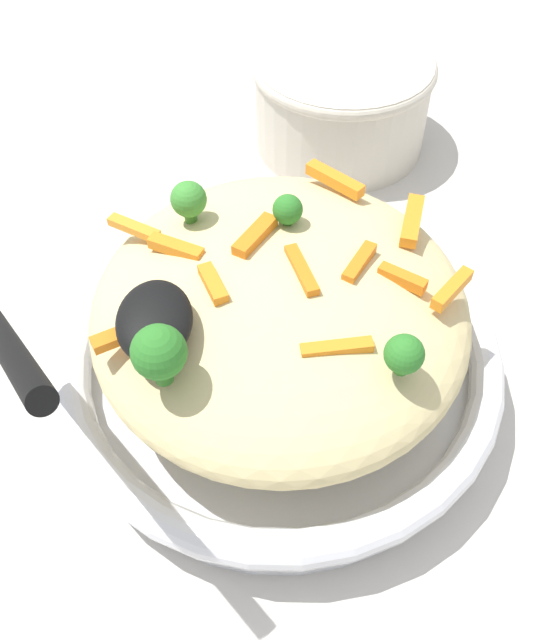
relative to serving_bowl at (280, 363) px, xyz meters
name	(u,v)px	position (x,y,z in m)	size (l,w,h in m)	color
ground_plane	(280,386)	(0.00, 0.00, -0.03)	(2.40, 2.40, 0.00)	beige
serving_bowl	(280,363)	(0.00, 0.00, 0.00)	(0.29, 0.29, 0.05)	silver
pasta_mound	(280,307)	(0.00, 0.00, 0.06)	(0.24, 0.23, 0.07)	#DBC689
carrot_piece_0	(337,348)	(-0.06, -0.03, 0.08)	(0.04, 0.01, 0.01)	orange
carrot_piece_1	(169,323)	(-0.03, 0.06, 0.09)	(0.04, 0.01, 0.01)	orange
carrot_piece_2	(402,278)	(-0.01, -0.07, 0.09)	(0.03, 0.01, 0.01)	orange
carrot_piece_3	(134,228)	(0.05, 0.09, 0.08)	(0.04, 0.01, 0.01)	orange
carrot_piece_4	(412,221)	(0.04, -0.08, 0.09)	(0.04, 0.01, 0.01)	orange
carrot_piece_5	(176,248)	(0.02, 0.06, 0.09)	(0.03, 0.01, 0.01)	orange
carrot_piece_6	(255,235)	(0.02, 0.01, 0.09)	(0.04, 0.01, 0.01)	orange
carrot_piece_7	(126,333)	(-0.04, 0.09, 0.08)	(0.04, 0.01, 0.01)	orange
carrot_piece_8	(302,270)	(-0.01, -0.01, 0.09)	(0.04, 0.01, 0.01)	orange
carrot_piece_9	(335,179)	(0.08, -0.04, 0.09)	(0.04, 0.01, 0.01)	orange
carrot_piece_10	(452,289)	(-0.02, -0.09, 0.09)	(0.03, 0.01, 0.01)	orange
carrot_piece_11	(358,258)	(0.00, -0.05, 0.09)	(0.03, 0.01, 0.01)	orange
carrot_piece_12	(213,284)	(-0.01, 0.04, 0.09)	(0.03, 0.01, 0.01)	orange
broccoli_floret_0	(159,353)	(-0.07, 0.06, 0.10)	(0.03, 0.03, 0.04)	#296820
broccoli_floret_1	(189,200)	(0.05, 0.05, 0.10)	(0.02, 0.02, 0.03)	#377928
broccoli_floret_2	(288,210)	(0.04, -0.01, 0.10)	(0.02, 0.02, 0.02)	#296820
broccoli_floret_3	(404,355)	(-0.07, -0.06, 0.10)	(0.02, 0.02, 0.02)	#296820
serving_spoon	(105,326)	(-0.05, 0.09, 0.11)	(0.13, 0.12, 0.08)	black
companion_bowl	(342,99)	(0.28, -0.08, 0.02)	(0.16, 0.16, 0.09)	beige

